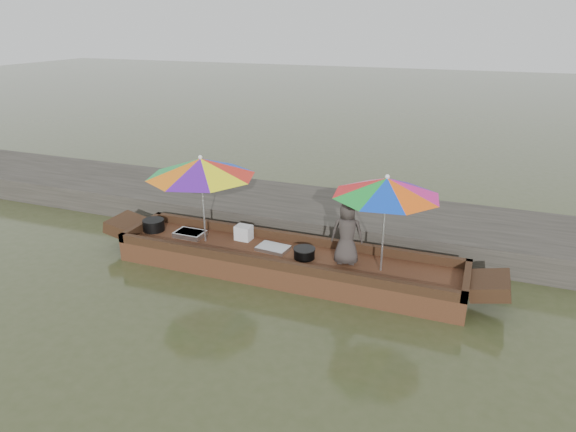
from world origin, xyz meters
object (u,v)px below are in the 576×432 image
(tray_scallop, at_px, (273,248))
(umbrella_stern, at_px, (384,224))
(umbrella_bow, at_px, (203,200))
(charcoal_grill, at_px, (304,254))
(supply_bag, at_px, (244,233))
(vendor, at_px, (347,233))
(tray_crayfish, at_px, (190,234))
(cooking_pot, at_px, (154,225))
(boat_hull, at_px, (286,264))

(tray_scallop, bearing_deg, umbrella_stern, -2.88)
(tray_scallop, relative_size, umbrella_bow, 0.28)
(charcoal_grill, xyz_separation_m, umbrella_stern, (1.26, 0.02, 0.69))
(umbrella_stern, bearing_deg, supply_bag, 172.96)
(vendor, xyz_separation_m, umbrella_stern, (0.58, -0.05, 0.25))
(tray_crayfish, height_order, tray_scallop, tray_crayfish)
(umbrella_stern, bearing_deg, tray_scallop, 177.12)
(vendor, bearing_deg, cooking_pot, -11.41)
(vendor, xyz_separation_m, umbrella_bow, (-2.54, -0.05, 0.25))
(umbrella_bow, xyz_separation_m, umbrella_stern, (3.11, 0.00, 0.00))
(supply_bag, bearing_deg, cooking_pot, -172.77)
(boat_hull, relative_size, charcoal_grill, 17.11)
(charcoal_grill, xyz_separation_m, supply_bag, (-1.26, 0.33, 0.05))
(umbrella_bow, distance_m, umbrella_stern, 3.11)
(umbrella_stern, bearing_deg, cooking_pot, 178.79)
(charcoal_grill, relative_size, supply_bag, 1.22)
(charcoal_grill, height_order, umbrella_bow, umbrella_bow)
(tray_scallop, xyz_separation_m, supply_bag, (-0.65, 0.22, 0.10))
(tray_crayfish, relative_size, charcoal_grill, 1.55)
(boat_hull, height_order, umbrella_stern, umbrella_stern)
(tray_crayfish, bearing_deg, tray_scallop, 0.29)
(boat_hull, distance_m, vendor, 1.23)
(boat_hull, height_order, umbrella_bow, umbrella_bow)
(supply_bag, xyz_separation_m, umbrella_bow, (-0.60, -0.31, 0.65))
(cooking_pot, xyz_separation_m, supply_bag, (1.74, 0.22, 0.03))
(tray_crayfish, xyz_separation_m, vendor, (2.90, -0.03, 0.48))
(tray_scallop, bearing_deg, boat_hull, -19.16)
(umbrella_bow, bearing_deg, boat_hull, 0.00)
(supply_bag, xyz_separation_m, vendor, (1.94, -0.26, 0.39))
(tray_scallop, height_order, umbrella_bow, umbrella_bow)
(cooking_pot, height_order, vendor, vendor)
(cooking_pot, bearing_deg, vendor, -0.56)
(cooking_pot, relative_size, vendor, 0.38)
(tray_scallop, distance_m, supply_bag, 0.70)
(charcoal_grill, bearing_deg, umbrella_stern, 0.85)
(supply_bag, bearing_deg, tray_crayfish, -166.89)
(boat_hull, relative_size, umbrella_stern, 3.57)
(tray_scallop, distance_m, umbrella_stern, 2.01)
(umbrella_bow, bearing_deg, vendor, 1.21)
(boat_hull, xyz_separation_m, tray_scallop, (-0.27, 0.09, 0.21))
(boat_hull, bearing_deg, tray_scallop, 160.84)
(tray_crayfish, relative_size, tray_scallop, 1.00)
(vendor, bearing_deg, umbrella_bow, -9.64)
(tray_crayfish, height_order, vendor, vendor)
(cooking_pot, relative_size, tray_scallop, 0.75)
(supply_bag, bearing_deg, umbrella_stern, -7.04)
(cooking_pot, height_order, umbrella_stern, umbrella_stern)
(tray_scallop, xyz_separation_m, vendor, (1.28, -0.04, 0.49))
(charcoal_grill, bearing_deg, supply_bag, 165.31)
(supply_bag, relative_size, umbrella_stern, 0.17)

